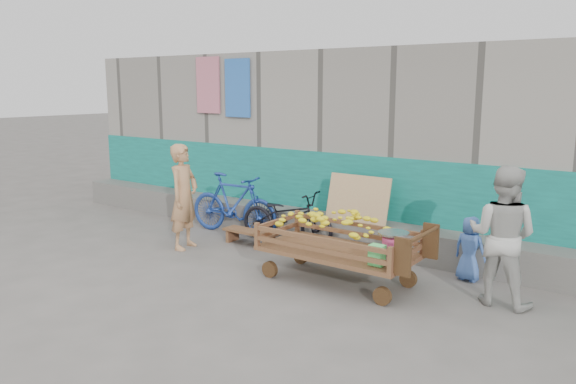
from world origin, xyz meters
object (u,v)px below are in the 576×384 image
Objects in this scene: banana_cart at (335,235)px; vendor_man at (184,197)px; bicycle_blue at (234,204)px; woman at (502,236)px; bench at (250,234)px; child at (470,249)px; bicycle_dark at (287,217)px.

banana_cart is 1.32× the size of vendor_man.
vendor_man reaches higher than bicycle_blue.
vendor_man is 4.54m from woman.
bench is 3.32m from child.
woman is (3.81, -0.19, 0.62)m from bench.
banana_cart is 2.53× the size of child.
bicycle_dark is at bearing -8.02° from woman.
banana_cart is 1.24× the size of bicycle_blue.
banana_cart is at bearing -131.19° from bicycle_dark.
child is at bearing 6.64° from bench.
banana_cart is 2.30× the size of bench.
vendor_man reaches higher than woman.
vendor_man is 1.01× the size of woman.
banana_cart is at bearing -18.98° from bench.
bicycle_blue is at bearing 8.07° from child.
banana_cart is 1.89m from bicycle_dark.
bicycle_dark reaches higher than child.
woman is (4.51, 0.52, -0.00)m from vendor_man.
banana_cart is 2.10m from bench.
bicycle_dark is (-1.54, 1.09, -0.19)m from banana_cart.
banana_cart is 1.72m from child.
child is at bearing -45.10° from woman.
bicycle_dark is at bearing -57.31° from vendor_man.
vendor_man is at bearing 8.60° from woman.
woman is at bearing -2.80° from bench.
bicycle_blue is at bearing 158.48° from banana_cart.
bicycle_blue reaches higher than banana_cart.
banana_cart is 1.31× the size of bicycle_dark.
bench is 3.87m from woman.
vendor_man is at bearing 22.84° from child.
woman is 0.86m from child.
bench is 0.58× the size of vendor_man.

